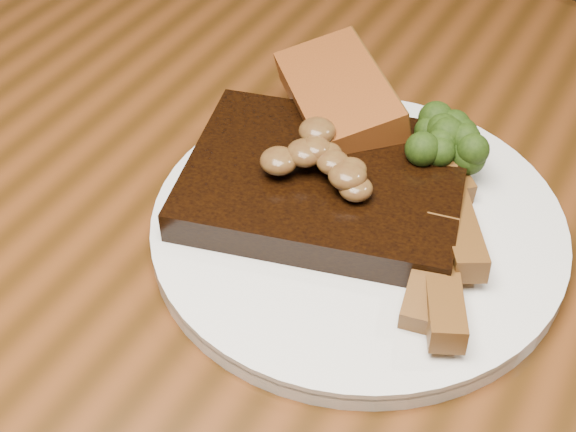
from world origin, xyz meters
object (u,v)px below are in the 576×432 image
Objects in this scene: dining_table at (294,319)px; plate at (358,228)px; garlic_bread at (338,117)px; potato_wedges at (430,241)px; chair_far at (505,133)px; steak at (324,184)px.

dining_table is 5.68× the size of plate.
potato_wedges is at bearing 6.50° from garlic_bread.
plate is at bearing 30.27° from dining_table.
chair_far reaches higher than steak.
plate is 0.04m from steak.
chair_far is 7.16× the size of garlic_bread.
potato_wedges is (0.07, -0.54, 0.31)m from chair_far.
chair_far is at bearing 97.36° from potato_wedges.
plate is 2.37× the size of garlic_bread.
plate is (0.04, 0.02, 0.10)m from dining_table.
dining_table is 0.11m from plate.
steak is at bearing 79.70° from dining_table.
chair_far is 4.54× the size of steak.
chair_far reaches higher than dining_table.
garlic_bread is 1.13× the size of potato_wedges.
garlic_bread is 0.14m from potato_wedges.
garlic_bread is at bearing 125.33° from plate.
garlic_bread is at bearing 95.07° from steak.
steak is 0.08m from garlic_bread.
garlic_bread is at bearing 142.09° from potato_wedges.
garlic_bread is (-0.06, 0.08, 0.02)m from plate.
plate is at bearing 175.57° from potato_wedges.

